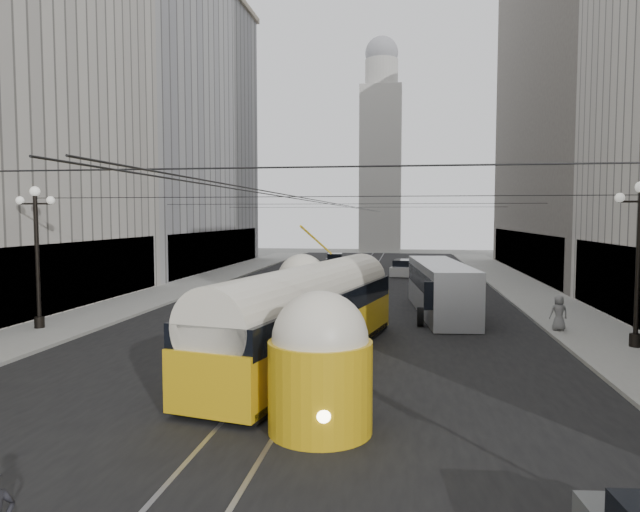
% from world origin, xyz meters
% --- Properties ---
extents(road, '(20.00, 85.00, 0.02)m').
position_xyz_m(road, '(0.00, 32.50, 0.00)').
color(road, black).
rests_on(road, ground).
extents(sidewalk_left, '(4.00, 72.00, 0.15)m').
position_xyz_m(sidewalk_left, '(-12.00, 36.00, 0.07)').
color(sidewalk_left, gray).
rests_on(sidewalk_left, ground).
extents(sidewalk_right, '(4.00, 72.00, 0.15)m').
position_xyz_m(sidewalk_right, '(12.00, 36.00, 0.07)').
color(sidewalk_right, gray).
rests_on(sidewalk_right, ground).
extents(rail_left, '(0.12, 85.00, 0.04)m').
position_xyz_m(rail_left, '(-0.75, 32.50, 0.00)').
color(rail_left, gray).
rests_on(rail_left, ground).
extents(rail_right, '(0.12, 85.00, 0.04)m').
position_xyz_m(rail_right, '(0.75, 32.50, 0.00)').
color(rail_right, gray).
rests_on(rail_right, ground).
extents(building_left_far, '(12.60, 28.60, 28.60)m').
position_xyz_m(building_left_far, '(-19.99, 48.00, 14.31)').
color(building_left_far, '#999999').
rests_on(building_left_far, ground).
extents(building_right_far, '(12.60, 32.60, 32.60)m').
position_xyz_m(building_right_far, '(20.00, 48.00, 16.31)').
color(building_right_far, '#514C47').
rests_on(building_right_far, ground).
extents(distant_tower, '(6.00, 6.00, 31.36)m').
position_xyz_m(distant_tower, '(0.00, 80.00, 14.97)').
color(distant_tower, '#B2AFA8').
rests_on(distant_tower, ground).
extents(lamppost_left_mid, '(1.86, 0.44, 6.37)m').
position_xyz_m(lamppost_left_mid, '(-12.60, 18.00, 3.74)').
color(lamppost_left_mid, black).
rests_on(lamppost_left_mid, sidewalk_left).
extents(lamppost_right_mid, '(1.86, 0.44, 6.37)m').
position_xyz_m(lamppost_right_mid, '(12.60, 18.00, 3.74)').
color(lamppost_right_mid, black).
rests_on(lamppost_right_mid, sidewalk_right).
extents(catenary, '(25.00, 72.00, 0.23)m').
position_xyz_m(catenary, '(0.12, 31.49, 5.88)').
color(catenary, black).
rests_on(catenary, ground).
extents(streetcar, '(5.33, 15.56, 3.47)m').
position_xyz_m(streetcar, '(0.37, 14.43, 1.70)').
color(streetcar, gold).
rests_on(streetcar, ground).
extents(city_bus, '(3.25, 10.93, 2.73)m').
position_xyz_m(city_bus, '(5.61, 25.30, 1.50)').
color(city_bus, '#ABADB0').
rests_on(city_bus, ground).
extents(sedan_white_far, '(2.33, 4.63, 1.40)m').
position_xyz_m(sedan_white_far, '(3.60, 44.79, 0.64)').
color(sedan_white_far, beige).
rests_on(sedan_white_far, ground).
extents(sedan_dark_far, '(1.97, 4.22, 1.30)m').
position_xyz_m(sedan_dark_far, '(-3.57, 53.99, 0.59)').
color(sedan_dark_far, black).
rests_on(sedan_dark_far, ground).
extents(pedestrian_sidewalk_right, '(0.82, 0.56, 1.56)m').
position_xyz_m(pedestrian_sidewalk_right, '(10.50, 20.89, 0.93)').
color(pedestrian_sidewalk_right, slate).
rests_on(pedestrian_sidewalk_right, sidewalk_right).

